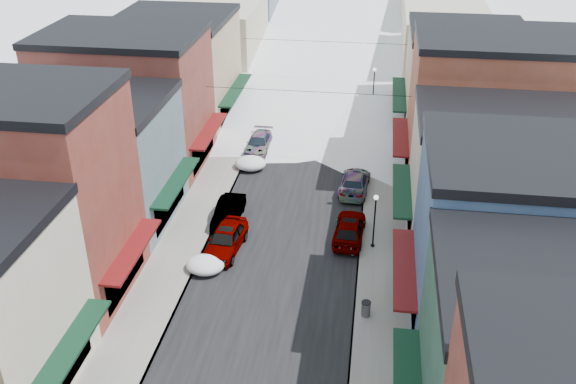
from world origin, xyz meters
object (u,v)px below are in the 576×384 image
(car_dark_hatch, at_px, (228,212))
(trash_can, at_px, (366,308))
(car_silver_sedan, at_px, (226,239))
(streetlamp_near, at_px, (375,215))

(car_dark_hatch, bearing_deg, trash_can, -41.82)
(car_silver_sedan, distance_m, trash_can, 10.82)
(car_dark_hatch, distance_m, streetlamp_near, 10.51)
(trash_can, height_order, streetlamp_near, streetlamp_near)
(car_dark_hatch, xyz_separation_m, streetlamp_near, (10.14, -2.06, 1.81))
(car_dark_hatch, relative_size, trash_can, 4.92)
(trash_can, xyz_separation_m, streetlamp_near, (0.21, 7.17, 1.94))
(car_silver_sedan, height_order, car_dark_hatch, car_silver_sedan)
(car_dark_hatch, relative_size, streetlamp_near, 1.19)
(car_silver_sedan, distance_m, streetlamp_near, 9.77)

